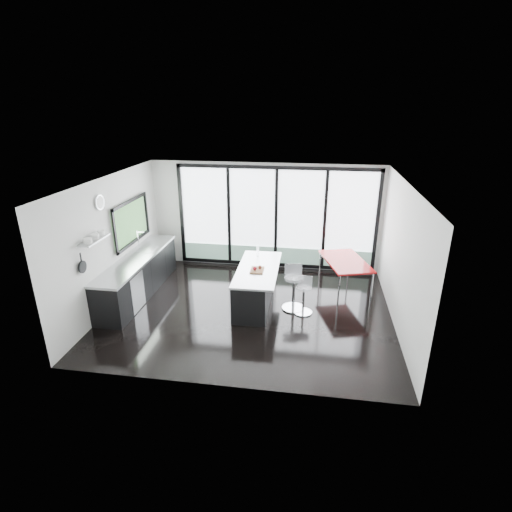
% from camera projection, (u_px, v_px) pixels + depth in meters
% --- Properties ---
extents(floor, '(6.00, 5.00, 0.00)m').
position_uv_depth(floor, '(249.00, 310.00, 8.66)').
color(floor, black).
rests_on(floor, ground).
extents(ceiling, '(6.00, 5.00, 0.00)m').
position_uv_depth(ceiling, '(248.00, 181.00, 7.64)').
color(ceiling, white).
rests_on(ceiling, wall_back).
extents(wall_back, '(6.00, 0.09, 2.80)m').
position_uv_depth(wall_back, '(275.00, 222.00, 10.43)').
color(wall_back, silver).
rests_on(wall_back, ground).
extents(wall_front, '(6.00, 0.00, 2.80)m').
position_uv_depth(wall_front, '(220.00, 308.00, 5.85)').
color(wall_front, silver).
rests_on(wall_front, ground).
extents(wall_left, '(0.26, 5.00, 2.80)m').
position_uv_depth(wall_left, '(118.00, 231.00, 8.76)').
color(wall_left, silver).
rests_on(wall_left, ground).
extents(wall_right, '(0.00, 5.00, 2.80)m').
position_uv_depth(wall_right, '(401.00, 258.00, 7.73)').
color(wall_right, silver).
rests_on(wall_right, ground).
extents(counter_cabinets, '(0.69, 3.24, 1.36)m').
position_uv_depth(counter_cabinets, '(138.00, 275.00, 9.24)').
color(counter_cabinets, black).
rests_on(counter_cabinets, floor).
extents(island, '(0.92, 2.10, 1.11)m').
position_uv_depth(island, '(255.00, 285.00, 8.82)').
color(island, black).
rests_on(island, floor).
extents(bar_stool_near, '(0.43, 0.43, 0.62)m').
position_uv_depth(bar_stool_near, '(303.00, 300.00, 8.44)').
color(bar_stool_near, silver).
rests_on(bar_stool_near, floor).
extents(bar_stool_far, '(0.57, 0.57, 0.77)m').
position_uv_depth(bar_stool_far, '(294.00, 293.00, 8.58)').
color(bar_stool_far, silver).
rests_on(bar_stool_far, floor).
extents(red_table, '(1.26, 1.68, 0.80)m').
position_uv_depth(red_table, '(344.00, 276.00, 9.35)').
color(red_table, '#A61012').
rests_on(red_table, floor).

